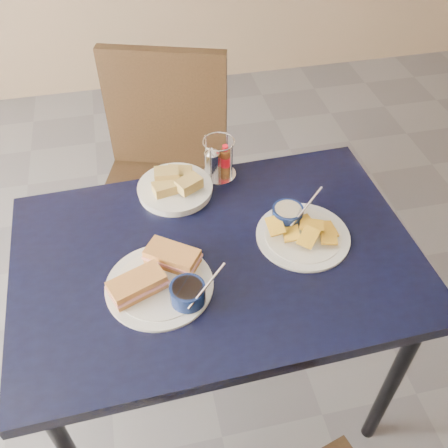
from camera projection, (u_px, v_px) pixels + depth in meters
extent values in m
plane|color=#5A595E|center=(222.00, 437.00, 1.76)|extent=(6.00, 6.00, 0.00)
cube|color=black|center=(217.00, 258.00, 1.39)|extent=(1.13, 0.77, 0.04)
cylinder|color=black|center=(391.00, 384.00, 1.53)|extent=(0.04, 0.04, 0.71)
cylinder|color=black|center=(70.00, 287.00, 1.79)|extent=(0.04, 0.04, 0.71)
cylinder|color=black|center=(323.00, 245.00, 1.93)|extent=(0.04, 0.04, 0.71)
cube|color=black|center=(162.00, 196.00, 1.95)|extent=(0.58, 0.57, 0.04)
cylinder|color=black|center=(126.00, 279.00, 1.98)|extent=(0.04, 0.04, 0.45)
cylinder|color=black|center=(219.00, 263.00, 2.03)|extent=(0.04, 0.04, 0.45)
cylinder|color=black|center=(120.00, 218.00, 2.22)|extent=(0.04, 0.04, 0.45)
cylinder|color=black|center=(203.00, 205.00, 2.28)|extent=(0.04, 0.04, 0.45)
cube|color=black|center=(149.00, 110.00, 1.90)|extent=(0.46, 0.19, 0.49)
cylinder|color=white|center=(160.00, 285.00, 1.29)|extent=(0.28, 0.28, 0.01)
cylinder|color=white|center=(159.00, 284.00, 1.29)|extent=(0.23, 0.23, 0.00)
cube|color=#D38F4B|center=(137.00, 285.00, 1.26)|extent=(0.16, 0.12, 0.04)
cube|color=#D98A84|center=(137.00, 286.00, 1.26)|extent=(0.16, 0.12, 0.01)
cube|color=#D38F4B|center=(172.00, 257.00, 1.32)|extent=(0.15, 0.14, 0.04)
cube|color=#D98A84|center=(172.00, 258.00, 1.33)|extent=(0.16, 0.15, 0.01)
cylinder|color=#0B163D|center=(188.00, 293.00, 1.24)|extent=(0.09, 0.09, 0.05)
cylinder|color=black|center=(187.00, 289.00, 1.22)|extent=(0.08, 0.08, 0.01)
cylinder|color=silver|center=(207.00, 286.00, 1.20)|extent=(0.11, 0.07, 0.08)
cylinder|color=white|center=(303.00, 236.00, 1.42)|extent=(0.27, 0.27, 0.01)
cylinder|color=white|center=(303.00, 235.00, 1.41)|extent=(0.22, 0.22, 0.00)
cube|color=gold|center=(327.00, 230.00, 1.42)|extent=(0.05, 0.07, 0.02)
cube|color=gold|center=(305.00, 224.00, 1.43)|extent=(0.05, 0.07, 0.01)
cube|color=gold|center=(329.00, 237.00, 1.39)|extent=(0.06, 0.08, 0.01)
cube|color=gold|center=(291.00, 234.00, 1.39)|extent=(0.06, 0.07, 0.02)
cube|color=gold|center=(308.00, 239.00, 1.37)|extent=(0.08, 0.08, 0.02)
cube|color=gold|center=(275.00, 227.00, 1.40)|extent=(0.05, 0.07, 0.02)
cube|color=gold|center=(312.00, 225.00, 1.40)|extent=(0.08, 0.07, 0.01)
cylinder|color=#0B163D|center=(287.00, 215.00, 1.43)|extent=(0.09, 0.09, 0.05)
cylinder|color=#C4B594|center=(288.00, 211.00, 1.42)|extent=(0.08, 0.08, 0.01)
cylinder|color=silver|center=(306.00, 207.00, 1.39)|extent=(0.11, 0.07, 0.08)
cylinder|color=white|center=(175.00, 190.00, 1.55)|extent=(0.23, 0.23, 0.02)
cylinder|color=white|center=(175.00, 187.00, 1.54)|extent=(0.19, 0.19, 0.00)
cube|color=tan|center=(166.00, 188.00, 1.51)|extent=(0.08, 0.06, 0.03)
cube|color=tan|center=(179.00, 174.00, 1.55)|extent=(0.09, 0.07, 0.03)
cube|color=tan|center=(189.00, 184.00, 1.51)|extent=(0.09, 0.08, 0.03)
cube|color=tan|center=(167.00, 175.00, 1.53)|extent=(0.08, 0.06, 0.03)
cylinder|color=silver|center=(219.00, 174.00, 1.61)|extent=(0.11, 0.11, 0.01)
cylinder|color=silver|center=(227.00, 150.00, 1.59)|extent=(0.01, 0.00, 0.13)
cylinder|color=silver|center=(206.00, 152.00, 1.58)|extent=(0.01, 0.00, 0.13)
cylinder|color=silver|center=(210.00, 165.00, 1.54)|extent=(0.01, 0.00, 0.13)
cylinder|color=silver|center=(232.00, 162.00, 1.55)|extent=(0.01, 0.00, 0.13)
torus|color=silver|center=(219.00, 142.00, 1.52)|extent=(0.10, 0.10, 0.00)
cylinder|color=silver|center=(212.00, 164.00, 1.58)|extent=(0.05, 0.05, 0.08)
cone|color=silver|center=(212.00, 150.00, 1.54)|extent=(0.04, 0.04, 0.02)
cylinder|color=brown|center=(225.00, 161.00, 1.59)|extent=(0.03, 0.03, 0.08)
cylinder|color=red|center=(225.00, 161.00, 1.59)|extent=(0.03, 0.03, 0.03)
cylinder|color=red|center=(225.00, 148.00, 1.55)|extent=(0.02, 0.02, 0.02)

